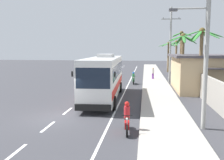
{
  "coord_description": "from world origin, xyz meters",
  "views": [
    {
      "loc": [
        5.45,
        -14.86,
        4.41
      ],
      "look_at": [
        2.58,
        6.64,
        1.7
      ],
      "focal_mm": 39.89,
      "sensor_mm": 36.0,
      "label": 1
    }
  ],
  "objects": [
    {
      "name": "pedestrian_near_kerb",
      "position": [
        6.59,
        21.14,
        0.98
      ],
      "size": [
        0.36,
        0.36,
        1.62
      ],
      "rotation": [
        0.0,
        0.0,
        0.45
      ],
      "color": "#75388E",
      "rests_on": "sidewalk_kerb"
    },
    {
      "name": "utility_pole_nearest",
      "position": [
        8.63,
        -0.92,
        4.84
      ],
      "size": [
        2.94,
        0.24,
        9.22
      ],
      "color": "#9E9E99",
      "rests_on": "ground"
    },
    {
      "name": "coach_bus_foreground",
      "position": [
        1.87,
        6.67,
        2.05
      ],
      "size": [
        3.21,
        11.85,
        3.95
      ],
      "color": "silver",
      "rests_on": "ground"
    },
    {
      "name": "lane_markings",
      "position": [
        2.05,
        14.9,
        0.0
      ],
      "size": [
        3.55,
        71.48,
        0.01
      ],
      "color": "white",
      "rests_on": "ground"
    },
    {
      "name": "palm_second",
      "position": [
        10.53,
        8.89,
        4.51
      ],
      "size": [
        3.87,
        3.33,
        6.34
      ],
      "color": "brown",
      "rests_on": "ground"
    },
    {
      "name": "palm_farthest",
      "position": [
        9.58,
        13.62,
        4.32
      ],
      "size": [
        3.2,
        3.21,
        6.13
      ],
      "color": "brown",
      "rests_on": "ground"
    },
    {
      "name": "motorcycle_trailing",
      "position": [
        4.01,
        16.46,
        0.63
      ],
      "size": [
        0.56,
        1.96,
        1.53
      ],
      "color": "black",
      "rests_on": "ground"
    },
    {
      "name": "palm_nearest",
      "position": [
        10.59,
        28.01,
        4.09
      ],
      "size": [
        2.6,
        2.66,
        5.83
      ],
      "color": "brown",
      "rests_on": "ground"
    },
    {
      "name": "sidewalk_kerb",
      "position": [
        6.8,
        10.0,
        0.07
      ],
      "size": [
        3.2,
        90.0,
        0.14
      ],
      "primitive_type": "cube",
      "color": "#A8A399",
      "rests_on": "ground"
    },
    {
      "name": "utility_pole_mid",
      "position": [
        8.7,
        18.79,
        5.12
      ],
      "size": [
        2.47,
        0.24,
        9.81
      ],
      "color": "#9E9E99",
      "rests_on": "ground"
    },
    {
      "name": "palm_third",
      "position": [
        9.8,
        33.87,
        4.15
      ],
      "size": [
        3.7,
        3.54,
        5.77
      ],
      "color": "brown",
      "rests_on": "ground"
    },
    {
      "name": "palm_fourth",
      "position": [
        10.58,
        22.54,
        4.69
      ],
      "size": [
        3.02,
        2.96,
        6.99
      ],
      "color": "brown",
      "rests_on": "ground"
    },
    {
      "name": "motorcycle_beside_bus",
      "position": [
        4.54,
        -2.02,
        0.66
      ],
      "size": [
        0.56,
        1.96,
        1.64
      ],
      "color": "black",
      "rests_on": "ground"
    },
    {
      "name": "ground_plane",
      "position": [
        0.0,
        0.0,
        0.0
      ],
      "size": [
        160.0,
        160.0,
        0.0
      ],
      "primitive_type": "plane",
      "color": "#3A3A3F"
    },
    {
      "name": "boundary_wall",
      "position": [
        10.6,
        14.0,
        1.1
      ],
      "size": [
        0.24,
        60.0,
        2.2
      ],
      "primitive_type": "cube",
      "color": "#9E998E",
      "rests_on": "ground"
    }
  ]
}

